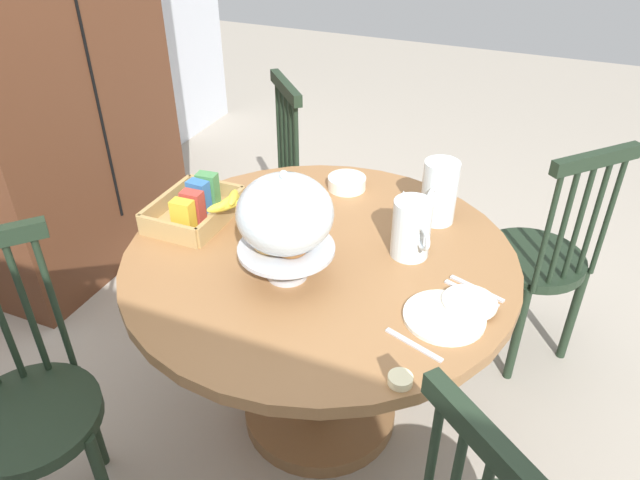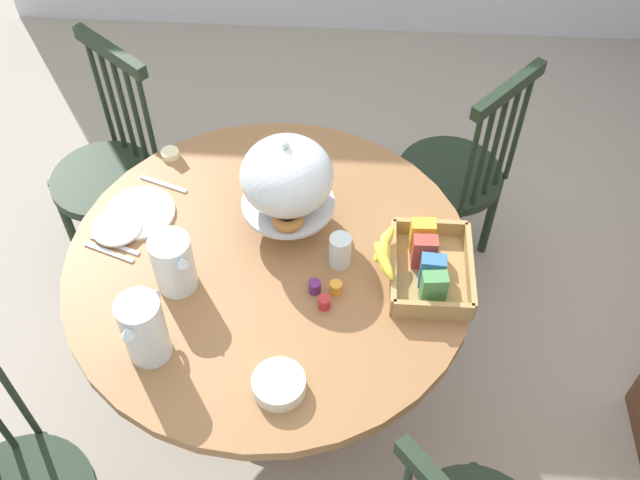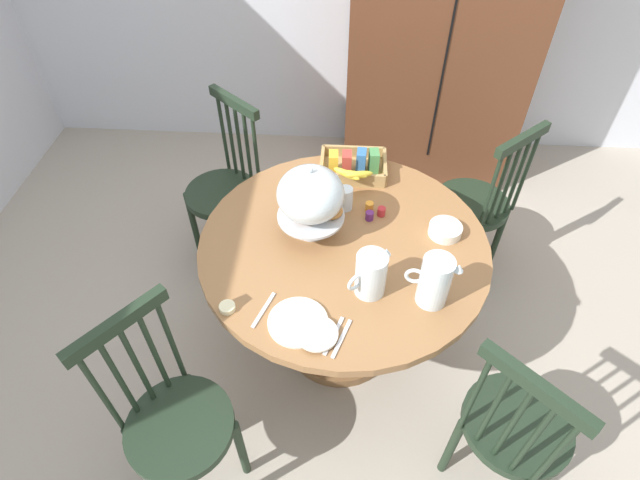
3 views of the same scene
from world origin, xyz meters
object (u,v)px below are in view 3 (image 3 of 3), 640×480
(wooden_armoire, at_px, (441,30))
(windsor_chair_facing_door, at_px, (176,422))
(butter_dish, at_px, (227,307))
(windsor_chair_by_cabinet, at_px, (225,191))
(pastry_stand_with_dome, at_px, (311,197))
(windsor_chair_near_window, at_px, (475,206))
(orange_juice_pitcher, at_px, (434,283))
(windsor_chair_far_side, at_px, (513,429))
(drinking_glass, at_px, (345,199))
(china_plate_large, at_px, (298,322))
(cereal_bowl, at_px, (445,230))
(cereal_basket, at_px, (353,166))
(dining_table, at_px, (342,273))
(china_plate_small, at_px, (317,334))
(milk_pitcher, at_px, (370,276))

(wooden_armoire, distance_m, windsor_chair_facing_door, 2.57)
(wooden_armoire, distance_m, butter_dish, 2.16)
(windsor_chair_by_cabinet, xyz_separation_m, pastry_stand_with_dome, (0.53, -0.58, 0.49))
(windsor_chair_near_window, height_order, windsor_chair_by_cabinet, same)
(windsor_chair_facing_door, xyz_separation_m, butter_dish, (0.17, 0.31, 0.30))
(pastry_stand_with_dome, height_order, orange_juice_pitcher, pastry_stand_with_dome)
(windsor_chair_far_side, bearing_deg, butter_dish, 166.37)
(drinking_glass, bearing_deg, windsor_chair_far_side, -52.46)
(butter_dish, bearing_deg, china_plate_large, -9.49)
(windsor_chair_near_window, bearing_deg, cereal_bowl, -117.81)
(cereal_bowl, height_order, butter_dish, cereal_bowl)
(windsor_chair_near_window, distance_m, cereal_basket, 0.76)
(windsor_chair_by_cabinet, relative_size, windsor_chair_facing_door, 1.00)
(orange_juice_pitcher, bearing_deg, windsor_chair_facing_door, -156.11)
(windsor_chair_facing_door, bearing_deg, dining_table, 49.61)
(windsor_chair_facing_door, height_order, orange_juice_pitcher, windsor_chair_facing_door)
(china_plate_large, distance_m, drinking_glass, 0.65)
(windsor_chair_facing_door, height_order, drinking_glass, windsor_chair_facing_door)
(windsor_chair_near_window, distance_m, china_plate_large, 1.35)
(dining_table, bearing_deg, cereal_bowl, 9.46)
(dining_table, distance_m, drinking_glass, 0.34)
(pastry_stand_with_dome, bearing_deg, drinking_glass, 49.33)
(china_plate_small, distance_m, butter_dish, 0.35)
(milk_pitcher, xyz_separation_m, butter_dish, (-0.52, -0.12, -0.07))
(dining_table, bearing_deg, windsor_chair_facing_door, -130.39)
(wooden_armoire, height_order, china_plate_small, wooden_armoire)
(windsor_chair_near_window, relative_size, orange_juice_pitcher, 4.55)
(pastry_stand_with_dome, distance_m, china_plate_small, 0.56)
(windsor_chair_far_side, bearing_deg, china_plate_large, 165.03)
(dining_table, height_order, cereal_basket, cereal_basket)
(orange_juice_pitcher, bearing_deg, windsor_chair_by_cabinet, 137.79)
(cereal_bowl, bearing_deg, orange_juice_pitcher, -104.60)
(china_plate_small, bearing_deg, windsor_chair_near_window, 53.77)
(milk_pitcher, distance_m, drinking_glass, 0.48)
(wooden_armoire, bearing_deg, windsor_chair_far_side, -86.85)
(orange_juice_pitcher, relative_size, drinking_glass, 1.95)
(windsor_chair_near_window, xyz_separation_m, china_plate_large, (-0.85, -1.01, 0.29))
(pastry_stand_with_dome, xyz_separation_m, china_plate_large, (-0.01, -0.47, -0.19))
(windsor_chair_far_side, height_order, orange_juice_pitcher, windsor_chair_far_side)
(wooden_armoire, xyz_separation_m, windsor_chair_by_cabinet, (-1.19, -0.93, -0.53))
(orange_juice_pitcher, relative_size, cereal_basket, 0.68)
(milk_pitcher, distance_m, cereal_bowl, 0.46)
(milk_pitcher, bearing_deg, china_plate_small, -129.81)
(windsor_chair_near_window, distance_m, cereal_bowl, 0.66)
(windsor_chair_near_window, height_order, pastry_stand_with_dome, pastry_stand_with_dome)
(cereal_bowl, bearing_deg, cereal_basket, 136.00)
(windsor_chair_facing_door, height_order, china_plate_large, windsor_chair_facing_door)
(dining_table, xyz_separation_m, orange_juice_pitcher, (0.33, -0.28, 0.31))
(milk_pitcher, relative_size, china_plate_large, 0.84)
(dining_table, xyz_separation_m, milk_pitcher, (0.10, -0.25, 0.29))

